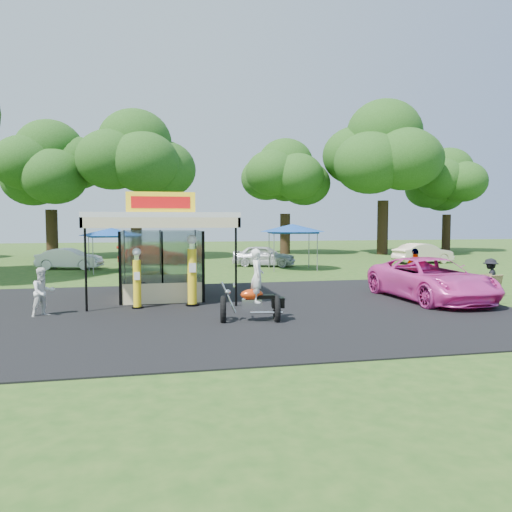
% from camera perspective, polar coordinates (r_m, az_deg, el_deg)
% --- Properties ---
extents(ground, '(120.00, 120.00, 0.00)m').
position_cam_1_polar(ground, '(15.48, -2.75, -7.43)').
color(ground, '#254C17').
rests_on(ground, ground).
extents(asphalt_apron, '(20.00, 14.00, 0.04)m').
position_cam_1_polar(asphalt_apron, '(17.42, -3.83, -6.08)').
color(asphalt_apron, black).
rests_on(asphalt_apron, ground).
extents(gas_station_kiosk, '(5.40, 5.40, 4.18)m').
position_cam_1_polar(gas_station_kiosk, '(20.02, -10.78, 0.25)').
color(gas_station_kiosk, white).
rests_on(gas_station_kiosk, ground).
extents(gas_pump_left, '(0.40, 0.40, 2.15)m').
position_cam_1_polar(gas_pump_left, '(17.82, -13.44, -2.68)').
color(gas_pump_left, black).
rests_on(gas_pump_left, ground).
extents(gas_pump_right, '(0.48, 0.48, 2.59)m').
position_cam_1_polar(gas_pump_right, '(17.97, -7.32, -1.87)').
color(gas_pump_right, black).
rests_on(gas_pump_right, ground).
extents(motorcycle, '(2.02, 1.19, 2.31)m').
position_cam_1_polar(motorcycle, '(15.15, -0.14, -4.23)').
color(motorcycle, black).
rests_on(motorcycle, ground).
extents(spare_tires, '(0.98, 0.84, 0.79)m').
position_cam_1_polar(spare_tires, '(19.48, -12.92, -4.02)').
color(spare_tires, black).
rests_on(spare_tires, ground).
extents(a_frame_sign, '(0.67, 0.68, 1.12)m').
position_cam_1_polar(a_frame_sign, '(20.19, 25.23, -3.50)').
color(a_frame_sign, '#593819').
rests_on(a_frame_sign, ground).
extents(kiosk_car, '(2.82, 1.13, 0.96)m').
position_cam_1_polar(kiosk_car, '(22.33, -10.87, -2.73)').
color(kiosk_car, yellow).
rests_on(kiosk_car, ground).
extents(pink_sedan, '(2.92, 6.04, 1.66)m').
position_cam_1_polar(pink_sedan, '(20.38, 19.36, -2.53)').
color(pink_sedan, '#F141B0').
rests_on(pink_sedan, ground).
extents(spectator_west, '(0.98, 0.94, 1.59)m').
position_cam_1_polar(spectator_west, '(17.43, -23.17, -3.82)').
color(spectator_west, white).
rests_on(spectator_west, ground).
extents(spectator_east_a, '(1.15, 1.14, 1.59)m').
position_cam_1_polar(spectator_east_a, '(22.08, 25.20, -2.29)').
color(spectator_east_a, black).
rests_on(spectator_east_a, ground).
extents(spectator_east_b, '(1.14, 0.59, 1.85)m').
position_cam_1_polar(spectator_east_b, '(23.53, 17.75, -1.41)').
color(spectator_east_b, gray).
rests_on(spectator_east_b, ground).
extents(bg_car_a, '(4.25, 2.29, 1.33)m').
position_cam_1_polar(bg_car_a, '(34.10, -20.54, -0.30)').
color(bg_car_a, white).
rests_on(bg_car_a, ground).
extents(bg_car_b, '(4.91, 2.06, 1.42)m').
position_cam_1_polar(bg_car_b, '(35.93, -11.69, 0.15)').
color(bg_car_b, '#9A1C0B').
rests_on(bg_car_b, ground).
extents(bg_car_c, '(4.57, 3.30, 1.45)m').
position_cam_1_polar(bg_car_c, '(33.85, 0.93, 0.03)').
color(bg_car_c, silver).
rests_on(bg_car_c, ground).
extents(bg_car_e, '(4.62, 2.22, 1.46)m').
position_cam_1_polar(bg_car_e, '(38.20, 18.55, 0.29)').
color(bg_car_e, beige).
rests_on(bg_car_e, ground).
extents(tent_west, '(3.81, 3.81, 2.66)m').
position_cam_1_polar(tent_west, '(31.39, -16.19, 2.64)').
color(tent_west, gray).
rests_on(tent_west, ground).
extents(tent_east, '(4.13, 4.13, 2.89)m').
position_cam_1_polar(tent_east, '(31.71, 4.18, 3.17)').
color(tent_east, gray).
rests_on(tent_east, ground).
extents(oak_far_b, '(9.37, 9.37, 11.17)m').
position_cam_1_polar(oak_far_b, '(45.31, -22.46, 8.85)').
color(oak_far_b, black).
rests_on(oak_far_b, ground).
extents(oak_far_c, '(10.09, 10.09, 11.89)m').
position_cam_1_polar(oak_far_c, '(42.60, -13.63, 9.93)').
color(oak_far_c, black).
rests_on(oak_far_c, ground).
extents(oak_far_d, '(8.80, 8.80, 10.47)m').
position_cam_1_polar(oak_far_d, '(46.99, 3.36, 8.40)').
color(oak_far_d, black).
rests_on(oak_far_d, ground).
extents(oak_far_e, '(11.59, 11.59, 13.79)m').
position_cam_1_polar(oak_far_e, '(47.87, 14.40, 10.76)').
color(oak_far_e, black).
rests_on(oak_far_e, ground).
extents(oak_far_f, '(8.46, 8.46, 10.19)m').
position_cam_1_polar(oak_far_f, '(54.27, 21.03, 7.40)').
color(oak_far_f, black).
rests_on(oak_far_f, ground).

